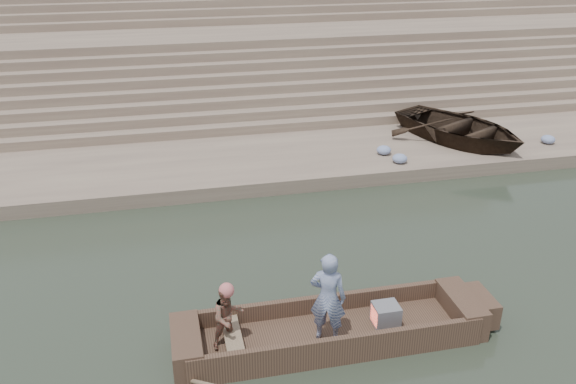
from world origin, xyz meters
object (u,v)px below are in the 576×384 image
object	(u,v)px
beached_rowboat	(460,128)
rowing_man	(228,317)
television	(385,315)
standing_man	(328,298)
main_rowboat	(330,336)

from	to	relation	value
beached_rowboat	rowing_man	bearing A→B (deg)	-162.99
television	rowing_man	bearing A→B (deg)	179.62
standing_man	television	size ratio (longest dim) A/B	3.73
main_rowboat	television	size ratio (longest dim) A/B	10.87
standing_man	television	bearing A→B (deg)	-147.60
standing_man	television	xyz separation A→B (m)	(1.15, 0.17, -0.66)
television	beached_rowboat	size ratio (longest dim) A/B	0.10
main_rowboat	television	world-z (taller)	television
rowing_man	television	bearing A→B (deg)	-18.70
main_rowboat	rowing_man	xyz separation A→B (m)	(-1.82, 0.02, 0.71)
main_rowboat	beached_rowboat	world-z (taller)	beached_rowboat
main_rowboat	beached_rowboat	distance (m)	10.61
standing_man	main_rowboat	bearing A→B (deg)	-98.85
main_rowboat	standing_man	size ratio (longest dim) A/B	2.92
rowing_man	television	world-z (taller)	rowing_man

